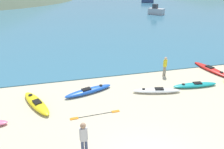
% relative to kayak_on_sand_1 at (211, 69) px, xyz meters
% --- Properties ---
extents(bay_water, '(160.00, 70.00, 0.06)m').
position_rel_kayak_on_sand_1_xyz_m(bay_water, '(-8.60, 35.89, -0.10)').
color(bay_water, teal).
rests_on(bay_water, ground_plane).
extents(kayak_on_sand_1, '(1.36, 3.64, 0.31)m').
position_rel_kayak_on_sand_1_xyz_m(kayak_on_sand_1, '(0.00, 0.00, 0.00)').
color(kayak_on_sand_1, red).
rests_on(kayak_on_sand_1, ground_plane).
extents(kayak_on_sand_2, '(3.19, 1.25, 0.32)m').
position_rel_kayak_on_sand_1_xyz_m(kayak_on_sand_2, '(-5.81, -2.28, 0.00)').
color(kayak_on_sand_2, white).
rests_on(kayak_on_sand_2, ground_plane).
extents(kayak_on_sand_3, '(2.02, 3.23, 0.35)m').
position_rel_kayak_on_sand_1_xyz_m(kayak_on_sand_3, '(-13.37, -1.99, 0.02)').
color(kayak_on_sand_3, yellow).
rests_on(kayak_on_sand_3, ground_plane).
extents(kayak_on_sand_4, '(3.34, 1.57, 0.36)m').
position_rel_kayak_on_sand_1_xyz_m(kayak_on_sand_4, '(-10.14, -1.24, 0.02)').
color(kayak_on_sand_4, blue).
rests_on(kayak_on_sand_4, ground_plane).
extents(kayak_on_sand_5, '(3.21, 0.85, 0.31)m').
position_rel_kayak_on_sand_1_xyz_m(kayak_on_sand_5, '(-2.89, -2.17, 0.00)').
color(kayak_on_sand_5, teal).
rests_on(kayak_on_sand_5, ground_plane).
extents(person_near_foreground, '(0.35, 0.23, 1.70)m').
position_rel_kayak_on_sand_1_xyz_m(person_near_foreground, '(-11.13, -6.70, 0.84)').
color(person_near_foreground, '#384260').
rests_on(person_near_foreground, ground_plane).
extents(person_near_waterline, '(0.31, 0.26, 1.53)m').
position_rel_kayak_on_sand_1_xyz_m(person_near_waterline, '(-4.14, 0.02, 0.75)').
color(person_near_waterline, gray).
rests_on(person_near_waterline, ground_plane).
extents(moored_boat_0, '(3.67, 2.79, 1.11)m').
position_rel_kayak_on_sand_1_xyz_m(moored_boat_0, '(14.68, 48.53, 0.48)').
color(moored_boat_0, navy).
rests_on(moored_boat_0, bay_water).
extents(moored_boat_1, '(3.00, 3.22, 1.98)m').
position_rel_kayak_on_sand_1_xyz_m(moored_boat_1, '(7.72, 27.49, 0.62)').
color(moored_boat_1, '#B2B2B7').
rests_on(moored_boat_1, bay_water).
extents(loose_paddle, '(2.79, 0.32, 0.03)m').
position_rel_kayak_on_sand_1_xyz_m(loose_paddle, '(-10.17, -3.83, -0.12)').
color(loose_paddle, black).
rests_on(loose_paddle, ground_plane).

